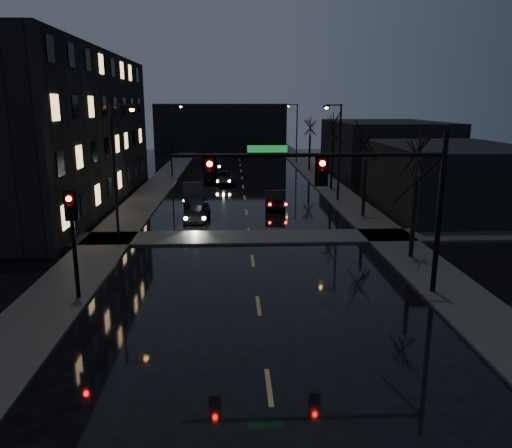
{
  "coord_description": "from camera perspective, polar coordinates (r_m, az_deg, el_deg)",
  "views": [
    {
      "loc": [
        -0.97,
        -10.91,
        7.99
      ],
      "look_at": [
        -0.06,
        8.92,
        3.2
      ],
      "focal_mm": 35.0,
      "sensor_mm": 36.0,
      "label": 1
    }
  ],
  "objects": [
    {
      "name": "tree_mid_b",
      "position": [
        47.86,
        8.84,
        11.76
      ],
      "size": [
        3.74,
        3.74,
        8.59
      ],
      "color": "black",
      "rests_on": "ground"
    },
    {
      "name": "lead_car",
      "position": [
        39.33,
        2.24,
        2.91
      ],
      "size": [
        1.87,
        4.48,
        1.44
      ],
      "primitive_type": "imported",
      "rotation": [
        0.0,
        0.0,
        3.06
      ],
      "color": "black",
      "rests_on": "ground"
    },
    {
      "name": "signal_pole_left",
      "position": [
        21.53,
        -20.21,
        -0.66
      ],
      "size": [
        0.35,
        0.41,
        4.53
      ],
      "color": "black",
      "rests_on": "ground"
    },
    {
      "name": "oncoming_car_d",
      "position": [
        62.85,
        -4.73,
        6.85
      ],
      "size": [
        2.11,
        4.75,
        1.35
      ],
      "primitive_type": "imported",
      "rotation": [
        0.0,
        0.0,
        0.05
      ],
      "color": "black",
      "rests_on": "ground"
    },
    {
      "name": "oncoming_car_c",
      "position": [
        51.05,
        -3.71,
        5.3
      ],
      "size": [
        2.66,
        4.99,
        1.33
      ],
      "primitive_type": "imported",
      "rotation": [
        0.0,
        0.0,
        0.09
      ],
      "color": "black",
      "rests_on": "ground"
    },
    {
      "name": "streetlight_r_mid",
      "position": [
        41.92,
        9.26,
        9.0
      ],
      "size": [
        1.53,
        0.28,
        8.0
      ],
      "color": "black",
      "rests_on": "ground"
    },
    {
      "name": "tree_mid_a",
      "position": [
        36.21,
        12.55,
        9.83
      ],
      "size": [
        3.3,
        3.3,
        7.58
      ],
      "color": "black",
      "rests_on": "ground"
    },
    {
      "name": "sidewalk_cross",
      "position": [
        30.48,
        -0.72,
        -1.51
      ],
      "size": [
        40.0,
        3.0,
        0.12
      ],
      "primitive_type": "cube",
      "color": "#2D2D2B",
      "rests_on": "ground"
    },
    {
      "name": "streetlight_r_far",
      "position": [
        69.51,
        4.51,
        10.88
      ],
      "size": [
        1.53,
        0.28,
        8.0
      ],
      "color": "black",
      "rests_on": "ground"
    },
    {
      "name": "ground",
      "position": [
        13.56,
        2.14,
        -22.56
      ],
      "size": [
        160.0,
        160.0,
        0.0
      ],
      "primitive_type": "plane",
      "color": "black",
      "rests_on": "ground"
    },
    {
      "name": "streetlight_l_near",
      "position": [
        29.83,
        -15.54,
        6.89
      ],
      "size": [
        1.53,
        0.28,
        8.0
      ],
      "color": "black",
      "rests_on": "ground"
    },
    {
      "name": "tree_near",
      "position": [
        26.67,
        18.17,
        9.09
      ],
      "size": [
        3.52,
        3.52,
        8.08
      ],
      "color": "black",
      "rests_on": "ground"
    },
    {
      "name": "streetlight_l_far",
      "position": [
        56.39,
        -9.52,
        10.12
      ],
      "size": [
        1.53,
        0.28,
        8.0
      ],
      "color": "black",
      "rests_on": "ground"
    },
    {
      "name": "far_block",
      "position": [
        89.02,
        -4.02,
        10.97
      ],
      "size": [
        22.0,
        10.0,
        8.0
      ],
      "primitive_type": "cube",
      "color": "black",
      "rests_on": "ground"
    },
    {
      "name": "commercial_right_far",
      "position": [
        61.79,
        14.44,
        8.52
      ],
      "size": [
        12.0,
        18.0,
        6.0
      ],
      "primitive_type": "cube",
      "color": "black",
      "rests_on": "ground"
    },
    {
      "name": "oncoming_car_b",
      "position": [
        41.28,
        -7.07,
        3.51
      ],
      "size": [
        2.35,
        5.32,
        1.7
      ],
      "primitive_type": "imported",
      "rotation": [
        0.0,
        0.0,
        0.11
      ],
      "color": "black",
      "rests_on": "ground"
    },
    {
      "name": "commercial_right_near",
      "position": [
        40.79,
        21.29,
        4.91
      ],
      "size": [
        10.0,
        14.0,
        5.0
      ],
      "primitive_type": "cube",
      "color": "black",
      "rests_on": "ground"
    },
    {
      "name": "signal_mast",
      "position": [
        20.72,
        10.88,
        4.66
      ],
      "size": [
        11.11,
        0.41,
        7.0
      ],
      "color": "black",
      "rests_on": "ground"
    },
    {
      "name": "oncoming_car_a",
      "position": [
        35.22,
        -6.75,
        1.48
      ],
      "size": [
        1.9,
        4.03,
        1.33
      ],
      "primitive_type": "imported",
      "rotation": [
        0.0,
        0.0,
        -0.08
      ],
      "color": "black",
      "rests_on": "ground"
    },
    {
      "name": "tree_far",
      "position": [
        61.66,
        6.24,
        11.7
      ],
      "size": [
        3.43,
        3.43,
        7.88
      ],
      "color": "black",
      "rests_on": "ground"
    },
    {
      "name": "sidewalk_left",
      "position": [
        47.19,
        -11.8,
        3.61
      ],
      "size": [
        3.0,
        140.0,
        0.12
      ],
      "primitive_type": "cube",
      "color": "#2D2D2B",
      "rests_on": "ground"
    },
    {
      "name": "apartment_block",
      "position": [
        43.8,
        -23.77,
        9.84
      ],
      "size": [
        12.0,
        30.0,
        12.0
      ],
      "primitive_type": "cube",
      "color": "black",
      "rests_on": "ground"
    },
    {
      "name": "sidewalk_right",
      "position": [
        47.54,
        8.91,
        3.81
      ],
      "size": [
        3.0,
        140.0,
        0.12
      ],
      "primitive_type": "cube",
      "color": "#2D2D2B",
      "rests_on": "ground"
    }
  ]
}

